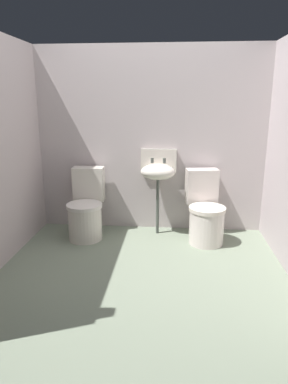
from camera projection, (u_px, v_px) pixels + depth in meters
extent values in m
cube|color=gray|center=(141.00, 278.00, 3.15)|extent=(3.08, 2.79, 0.08)
cube|color=#BDAFB0|center=(151.00, 141.00, 4.05)|extent=(3.08, 0.10, 2.15)
cylinder|color=silver|center=(85.00, 223.00, 3.87)|extent=(0.40, 0.40, 0.38)
cylinder|color=silver|center=(84.00, 206.00, 3.82)|extent=(0.42, 0.42, 0.04)
cube|color=silver|center=(89.00, 184.00, 4.06)|extent=(0.37, 0.19, 0.40)
cylinder|color=silver|center=(206.00, 227.00, 3.76)|extent=(0.43, 0.43, 0.38)
cylinder|color=silver|center=(207.00, 209.00, 3.71)|extent=(0.46, 0.46, 0.04)
cube|color=silver|center=(202.00, 186.00, 3.95)|extent=(0.38, 0.23, 0.40)
cylinder|color=#494E48|center=(158.00, 207.00, 4.01)|extent=(0.04, 0.04, 0.66)
ellipsoid|color=silver|center=(158.00, 172.00, 3.90)|extent=(0.40, 0.32, 0.18)
cube|color=silver|center=(159.00, 161.00, 4.03)|extent=(0.42, 0.04, 0.28)
cylinder|color=#494E48|center=(152.00, 160.00, 3.93)|extent=(0.04, 0.04, 0.06)
cylinder|color=#494E48|center=(164.00, 161.00, 3.92)|extent=(0.04, 0.04, 0.06)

